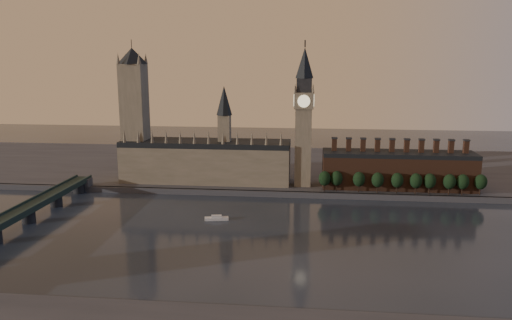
{
  "coord_description": "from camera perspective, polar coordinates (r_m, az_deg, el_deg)",
  "views": [
    {
      "loc": [
        12.89,
        -257.32,
        98.72
      ],
      "look_at": [
        -19.58,
        55.0,
        34.08
      ],
      "focal_mm": 35.0,
      "sensor_mm": 36.0,
      "label": 1
    }
  ],
  "objects": [
    {
      "name": "ground",
      "position": [
        275.91,
        2.9,
        -9.35
      ],
      "size": [
        900.0,
        900.0,
        0.0
      ],
      "primitive_type": "plane",
      "color": "black",
      "rests_on": "ground"
    },
    {
      "name": "north_bank",
      "position": [
        446.17,
        4.14,
        -0.92
      ],
      "size": [
        900.0,
        182.0,
        4.0
      ],
      "color": "#444448",
      "rests_on": "ground"
    },
    {
      "name": "palace_of_westminster",
      "position": [
        387.92,
        -5.68,
        0.11
      ],
      "size": [
        130.0,
        30.3,
        74.0
      ],
      "color": "#7E6E59",
      "rests_on": "north_bank"
    },
    {
      "name": "victoria_tower",
      "position": [
        397.31,
        -13.7,
        5.58
      ],
      "size": [
        24.0,
        24.0,
        108.0
      ],
      "color": "#7E6E59",
      "rests_on": "north_bank"
    },
    {
      "name": "big_ben",
      "position": [
        369.72,
        5.47,
        5.07
      ],
      "size": [
        15.0,
        15.0,
        107.0
      ],
      "color": "#7E6E59",
      "rests_on": "north_bank"
    },
    {
      "name": "chimney_block",
      "position": [
        382.07,
        15.91,
        -1.05
      ],
      "size": [
        110.0,
        25.0,
        37.0
      ],
      "color": "#512F1F",
      "rests_on": "north_bank"
    },
    {
      "name": "embankment_tree_0",
      "position": [
        361.79,
        7.84,
        -2.11
      ],
      "size": [
        8.6,
        8.6,
        14.88
      ],
      "color": "black",
      "rests_on": "north_bank"
    },
    {
      "name": "embankment_tree_1",
      "position": [
        363.58,
        9.2,
        -2.08
      ],
      "size": [
        8.6,
        8.6,
        14.88
      ],
      "color": "black",
      "rests_on": "north_bank"
    },
    {
      "name": "embankment_tree_2",
      "position": [
        363.86,
        11.68,
        -2.16
      ],
      "size": [
        8.6,
        8.6,
        14.88
      ],
      "color": "black",
      "rests_on": "north_bank"
    },
    {
      "name": "embankment_tree_3",
      "position": [
        364.8,
        13.73,
        -2.22
      ],
      "size": [
        8.6,
        8.6,
        14.88
      ],
      "color": "black",
      "rests_on": "north_bank"
    },
    {
      "name": "embankment_tree_4",
      "position": [
        367.27,
        15.84,
        -2.24
      ],
      "size": [
        8.6,
        8.6,
        14.88
      ],
      "color": "black",
      "rests_on": "north_bank"
    },
    {
      "name": "embankment_tree_5",
      "position": [
        369.49,
        17.82,
        -2.28
      ],
      "size": [
        8.6,
        8.6,
        14.88
      ],
      "color": "black",
      "rests_on": "north_bank"
    },
    {
      "name": "embankment_tree_6",
      "position": [
        371.84,
        19.24,
        -2.28
      ],
      "size": [
        8.6,
        8.6,
        14.88
      ],
      "color": "black",
      "rests_on": "north_bank"
    },
    {
      "name": "embankment_tree_7",
      "position": [
        374.72,
        21.25,
        -2.32
      ],
      "size": [
        8.6,
        8.6,
        14.88
      ],
      "color": "black",
      "rests_on": "north_bank"
    },
    {
      "name": "embankment_tree_8",
      "position": [
        377.73,
        22.55,
        -2.32
      ],
      "size": [
        8.6,
        8.6,
        14.88
      ],
      "color": "black",
      "rests_on": "north_bank"
    },
    {
      "name": "embankment_tree_9",
      "position": [
        382.41,
        24.3,
        -2.3
      ],
      "size": [
        8.6,
        8.6,
        14.88
      ],
      "color": "black",
      "rests_on": "north_bank"
    },
    {
      "name": "westminster_bridge",
      "position": [
        318.36,
        -26.39,
        -6.28
      ],
      "size": [
        14.0,
        200.0,
        11.55
      ],
      "color": "#1E2E27",
      "rests_on": "ground"
    },
    {
      "name": "river_boat",
      "position": [
        311.85,
        -4.53,
        -6.64
      ],
      "size": [
        15.22,
        6.92,
        2.94
      ],
      "rotation": [
        0.0,
        0.0,
        0.19
      ],
      "color": "silver",
      "rests_on": "ground"
    }
  ]
}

